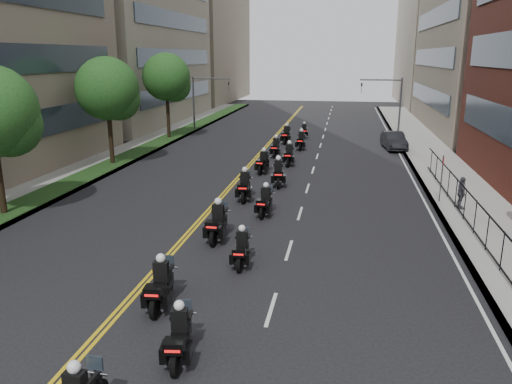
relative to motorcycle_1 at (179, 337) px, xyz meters
The scene contains 24 objects.
sidewalk_right 25.45m from the motorcycle_1, 64.98° to the left, with size 4.00×90.00×0.15m, color gray.
sidewalk_left 26.59m from the motorcycle_1, 119.87° to the left, with size 4.00×90.00×0.15m, color gray.
grass_strip 26.20m from the motorcycle_1, 118.35° to the left, with size 2.00×90.00×0.04m, color #1A3E16.
building_right_far 79.67m from the motorcycle_1, 75.08° to the left, with size 15.00×28.00×26.00m, color gray.
building_left_far 80.48m from the motorcycle_1, 106.99° to the left, with size 16.00×28.00×26.00m, color gray.
iron_fence 14.01m from the motorcycle_1, 45.84° to the left, with size 0.05×28.00×1.50m.
street_trees 21.18m from the motorcycle_1, 126.41° to the left, with size 4.40×38.40×7.98m.
traffic_signal_right 41.02m from the motorcycle_1, 78.29° to the left, with size 4.09×0.20×5.60m.
traffic_signal_left 41.59m from the motorcycle_1, 105.06° to the left, with size 4.09×0.20×5.60m.
motorcycle_1 is the anchor object (origin of this frame).
motorcycle_2 3.02m from the motorcycle_1, 119.59° to the left, with size 0.62×2.36×1.74m.
motorcycle_3 6.27m from the motorcycle_1, 86.73° to the left, with size 0.53×2.12×1.56m.
motorcycle_4 8.78m from the motorcycle_1, 97.84° to the left, with size 0.57×2.50×1.85m.
motorcycle_5 12.48m from the motorcycle_1, 88.76° to the left, with size 0.58×2.25×1.66m.
motorcycle_6 15.05m from the motorcycle_1, 94.87° to the left, with size 0.67×2.48×1.83m.
motorcycle_7 18.38m from the motorcycle_1, 89.59° to the left, with size 0.76×2.50×1.85m.
motorcycle_8 21.66m from the motorcycle_1, 93.49° to the left, with size 0.67×2.32×1.71m.
motorcycle_9 24.36m from the motorcycle_1, 89.71° to the left, with size 0.56×2.43×1.79m.
motorcycle_10 27.35m from the motorcycle_1, 92.64° to the left, with size 0.53×2.32×1.71m.
motorcycle_11 30.79m from the motorcycle_1, 89.22° to the left, with size 0.55×2.38×1.76m.
motorcycle_12 33.52m from the motorcycle_1, 91.96° to the left, with size 0.60×2.48×1.83m.
motorcycle_13 37.11m from the motorcycle_1, 89.74° to the left, with size 0.61×2.09×1.54m.
parked_sedan 33.35m from the motorcycle_1, 75.83° to the left, with size 1.54×4.41×1.45m, color black.
pedestrian_c 17.84m from the motorcycle_1, 56.05° to the left, with size 0.98×0.41×1.67m, color #46454E.
Camera 1 is at (5.20, -8.99, 7.70)m, focal length 35.00 mm.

